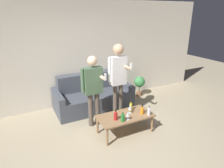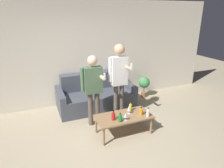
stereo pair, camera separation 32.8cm
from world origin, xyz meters
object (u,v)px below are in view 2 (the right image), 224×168
Objects in this scene: person_standing_right at (119,75)px; bottle_orange at (113,116)px; couch at (96,96)px; coffee_table at (124,118)px; person_standing_left at (93,85)px.

bottle_orange is at bearing -121.39° from person_standing_right.
couch reaches higher than coffee_table.
couch is 1.51m from bottle_orange.
person_standing_left is (-0.20, 0.64, 0.45)m from bottle_orange.
coffee_table is 0.95m from person_standing_right.
couch reaches higher than bottle_orange.
person_standing_left is 0.63m from person_standing_right.
person_standing_left reaches higher than coffee_table.
couch is at bearing 110.30° from person_standing_right.
bottle_orange is at bearing -94.22° from couch.
person_standing_right reaches higher than person_standing_left.
person_standing_left is at bearing -176.97° from person_standing_right.
couch is 1.25× the size of person_standing_left.
coffee_table is at bearing -104.55° from person_standing_right.
person_standing_left is at bearing -110.12° from couch.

